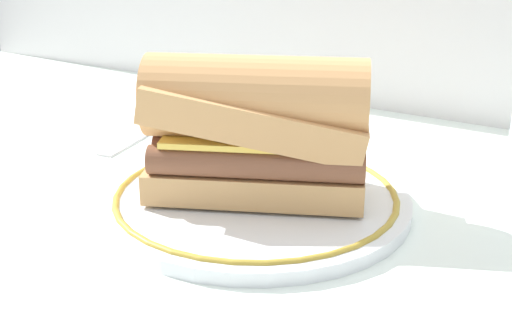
{
  "coord_description": "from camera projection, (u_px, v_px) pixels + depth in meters",
  "views": [
    {
      "loc": [
        0.26,
        -0.45,
        0.26
      ],
      "look_at": [
        -0.02,
        0.03,
        0.04
      ],
      "focal_mm": 47.68,
      "sensor_mm": 36.0,
      "label": 1
    }
  ],
  "objects": [
    {
      "name": "ground_plane",
      "position": [
        255.0,
        223.0,
        0.58
      ],
      "size": [
        1.5,
        1.5,
        0.0
      ],
      "primitive_type": "plane",
      "color": "white"
    },
    {
      "name": "butter_knife",
      "position": [
        149.0,
        128.0,
        0.8
      ],
      "size": [
        0.04,
        0.16,
        0.01
      ],
      "color": "silver",
      "rests_on": "ground_plane"
    },
    {
      "name": "sausage_sandwich",
      "position": [
        256.0,
        126.0,
        0.58
      ],
      "size": [
        0.21,
        0.15,
        0.12
      ],
      "rotation": [
        0.0,
        0.0,
        0.4
      ],
      "color": "tan",
      "rests_on": "plate"
    },
    {
      "name": "plate",
      "position": [
        256.0,
        199.0,
        0.6
      ],
      "size": [
        0.27,
        0.27,
        0.01
      ],
      "color": "white",
      "rests_on": "ground_plane"
    }
  ]
}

